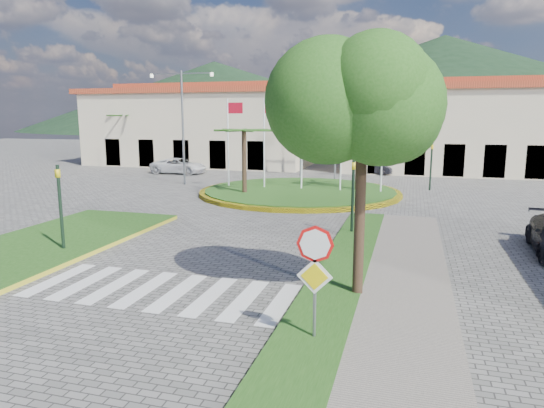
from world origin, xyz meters
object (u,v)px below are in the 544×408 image
(roundabout_island, at_px, (300,191))
(car_dark_a, at_px, (255,164))
(car_dark_b, at_px, (372,167))
(deciduous_tree, at_px, (363,104))
(white_van, at_px, (179,166))
(stop_sign, at_px, (315,265))

(roundabout_island, height_order, car_dark_a, roundabout_island)
(roundabout_island, distance_m, car_dark_a, 14.19)
(roundabout_island, relative_size, car_dark_b, 3.42)
(roundabout_island, bearing_deg, deciduous_tree, -72.09)
(white_van, height_order, car_dark_a, white_van)
(deciduous_tree, height_order, car_dark_a, deciduous_tree)
(white_van, relative_size, car_dark_b, 1.29)
(stop_sign, relative_size, car_dark_b, 0.71)
(deciduous_tree, bearing_deg, car_dark_b, 93.79)
(deciduous_tree, distance_m, white_van, 31.12)
(car_dark_b, bearing_deg, deciduous_tree, -158.40)
(stop_sign, xyz_separation_m, white_van, (-17.37, 28.04, -1.13))
(white_van, bearing_deg, car_dark_b, -76.46)
(stop_sign, height_order, car_dark_a, stop_sign)
(roundabout_island, distance_m, white_van, 14.83)
(white_van, height_order, car_dark_b, white_van)
(deciduous_tree, xyz_separation_m, car_dark_b, (-1.94, 29.25, -4.56))
(roundabout_island, height_order, white_van, roundabout_island)
(roundabout_island, relative_size, white_van, 2.66)
(car_dark_b, bearing_deg, roundabout_island, -178.39)
(stop_sign, bearing_deg, deciduous_tree, 78.82)
(stop_sign, distance_m, deciduous_tree, 4.59)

